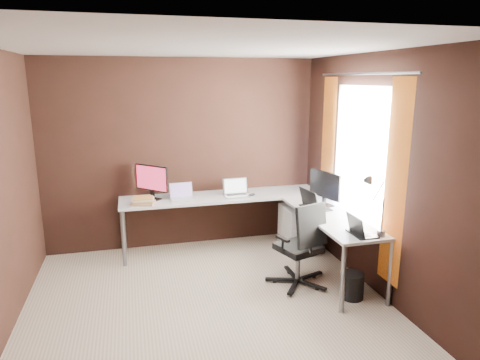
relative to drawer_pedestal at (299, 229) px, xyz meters
name	(u,v)px	position (x,y,z in m)	size (l,w,h in m)	color
room	(240,180)	(-1.09, -1.08, 0.98)	(3.60, 3.60, 2.50)	beige
desk	(260,207)	(-0.59, -0.11, 0.38)	(2.65, 2.25, 0.73)	silver
drawer_pedestal	(299,229)	(0.00, 0.00, 0.00)	(0.42, 0.50, 0.60)	silver
monitor_left	(152,180)	(-1.86, 0.40, 0.68)	(0.38, 0.37, 0.44)	black
monitor_right	(325,186)	(0.14, -0.41, 0.67)	(0.19, 0.50, 0.42)	black
laptop_white	(182,195)	(-1.49, 0.32, 0.47)	(0.30, 0.23, 0.20)	silver
laptop_silver	(236,192)	(-0.78, 0.30, 0.48)	(0.33, 0.24, 0.22)	silver
laptop_black_big	(313,204)	(-0.04, -0.49, 0.48)	(0.31, 0.39, 0.24)	black
laptop_black_small	(360,230)	(0.04, -1.41, 0.48)	(0.21, 0.30, 0.20)	black
book_stack	(143,201)	(-1.98, 0.21, 0.47)	(0.31, 0.28, 0.09)	#AC7C5C
mouse_left	(142,204)	(-2.00, 0.15, 0.45)	(0.08, 0.05, 0.03)	black
mouse_corner	(252,194)	(-0.58, 0.24, 0.45)	(0.09, 0.06, 0.03)	black
desk_lamp	(374,198)	(0.16, -1.44, 0.80)	(0.19, 0.22, 0.59)	slate
office_chair	(300,261)	(-0.36, -0.91, -0.02)	(0.54, 0.56, 0.96)	black
wastebasket	(352,285)	(0.05, -1.32, -0.16)	(0.24, 0.24, 0.27)	black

